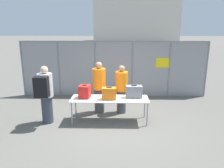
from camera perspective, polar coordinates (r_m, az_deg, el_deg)
The scene contains 11 objects.
ground_plane at distance 6.94m, azimuth 0.08°, elevation -9.81°, with size 120.00×120.00×0.00m, color #605E56.
fence_section at distance 9.10m, azimuth 0.53°, elevation 4.22°, with size 7.73×0.07×2.32m.
inspection_table at distance 6.72m, azimuth -0.61°, elevation -4.16°, with size 2.37×0.75×0.75m.
suitcase_red at distance 6.77m, azimuth -7.14°, elevation -1.99°, with size 0.36×0.38×0.41m.
suitcase_orange at distance 6.58m, azimuth -0.77°, elevation -2.49°, with size 0.43×0.25×0.38m.
suitcase_grey at distance 6.77m, azimuth 5.75°, elevation -2.00°, with size 0.50×0.27×0.40m.
traveler_hooded at distance 6.80m, azimuth -17.05°, elevation -2.21°, with size 0.44×0.68×1.77m.
security_worker_near at distance 7.40m, azimuth -3.37°, elevation -0.73°, with size 0.44×0.44×1.76m.
security_worker_far at distance 7.37m, azimuth 2.52°, elevation -1.24°, with size 0.41×0.41×1.65m.
utility_trailer at distance 11.22m, azimuth 12.42°, elevation 1.55°, with size 4.16×1.96×0.63m.
distant_hangar at distance 41.13m, azimuth 5.76°, elevation 15.53°, with size 13.52×12.02×6.72m.
Camera 1 is at (0.13, -6.30, 2.91)m, focal length 35.00 mm.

